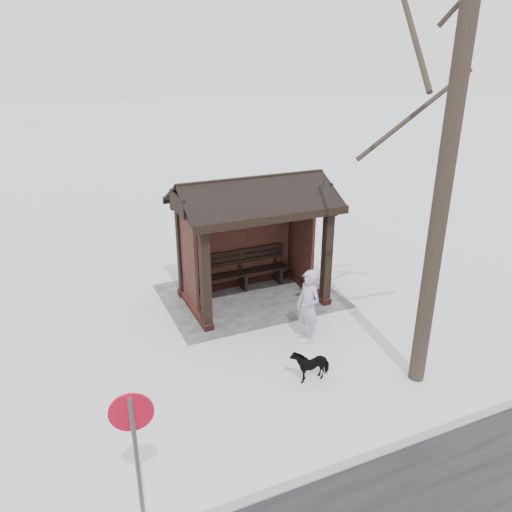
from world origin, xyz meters
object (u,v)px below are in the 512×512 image
Objects in this scene: pedestrian at (308,307)px; dog at (310,364)px; tree_near at (468,15)px; bus_shelter at (250,214)px; road_sign at (134,432)px.

dog is at bearing -41.13° from pedestrian.
tree_near is at bearing 64.53° from dog.
bus_shelter is 4.96× the size of dog.
bus_shelter is at bearing -114.83° from road_sign.
bus_shelter is at bearing 173.59° from dog.
tree_near reaches higher than bus_shelter.
bus_shelter reaches higher than road_sign.
tree_near is 5.84m from pedestrian.
bus_shelter is 6.70m from road_sign.
dog is (1.82, -0.82, -5.85)m from tree_near.
road_sign is (3.53, 1.90, 1.21)m from dog.
tree_near is 12.43× the size of dog.
bus_shelter is at bearing 172.26° from pedestrian.
tree_near is 5.64× the size of pedestrian.
pedestrian is at bearing 151.92° from dog.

